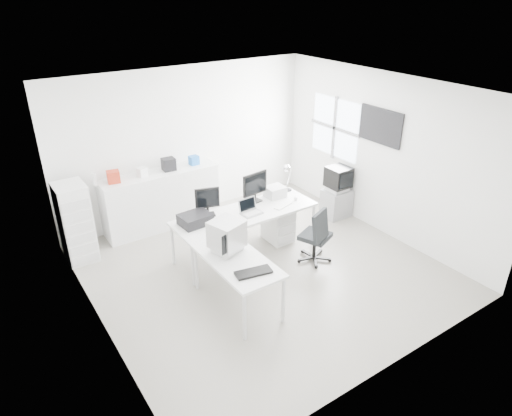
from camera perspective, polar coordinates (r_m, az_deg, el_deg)
floor at (r=7.28m, az=0.89°, el=-7.65°), size 5.00×5.00×0.01m
ceiling at (r=6.17m, az=1.07°, el=14.44°), size 5.00×5.00×0.01m
back_wall at (r=8.63m, az=-8.66°, el=8.02°), size 5.00×0.02×2.80m
left_wall at (r=5.70m, az=-20.14°, el=-3.39°), size 0.02×5.00×2.80m
right_wall at (r=8.20m, az=15.54°, el=6.35°), size 0.02×5.00×2.80m
window at (r=8.90m, az=9.82°, el=9.85°), size 0.02×1.20×1.10m
wall_picture at (r=8.09m, az=15.30°, el=9.85°), size 0.04×0.90×0.60m
main_desk at (r=7.52m, az=-1.28°, el=-3.09°), size 2.40×0.80×0.75m
side_desk at (r=6.36m, az=-2.34°, el=-9.25°), size 0.70×1.40×0.75m
drawer_pedestal at (r=7.95m, az=2.77°, el=-2.02°), size 0.40×0.50×0.60m
inkjet_printer at (r=7.02m, az=-7.60°, el=-1.39°), size 0.49×0.39×0.17m
lcd_monitor_small at (r=7.19m, az=-6.10°, el=0.81°), size 0.43×0.32×0.48m
lcd_monitor_large at (r=7.60m, az=-0.13°, el=2.57°), size 0.52×0.27×0.52m
laptop at (r=7.24m, az=-0.56°, el=0.09°), size 0.38×0.39×0.24m
white_keyboard at (r=7.57m, az=3.44°, el=0.33°), size 0.39×0.22×0.02m
white_mouse at (r=7.76m, az=4.99°, el=1.18°), size 0.07×0.07×0.07m
laser_printer at (r=7.85m, az=2.41°, el=2.05°), size 0.32×0.28×0.18m
desk_lamp at (r=8.05m, az=4.11°, el=3.78°), size 0.20×0.20×0.48m
crt_monitor at (r=6.20m, az=-3.67°, el=-3.47°), size 0.53×0.53×0.49m
black_keyboard at (r=5.86m, az=-0.32°, el=-8.04°), size 0.50×0.28×0.03m
office_chair at (r=7.32m, az=7.42°, el=-3.19°), size 0.74×0.74×0.98m
tv_cabinet at (r=8.89m, az=9.99°, el=0.61°), size 0.50×0.41×0.54m
crt_tv at (r=8.69m, az=10.25°, el=3.56°), size 0.50×0.48×0.45m
sideboard at (r=8.47m, az=-11.73°, el=1.05°), size 2.12×0.53×1.06m
clutter_box_a at (r=7.99m, az=-17.40°, el=3.74°), size 0.23×0.21×0.20m
clutter_box_b at (r=8.14m, az=-14.05°, el=4.39°), size 0.18×0.17×0.15m
clutter_box_c at (r=8.29m, az=-10.87°, el=5.39°), size 0.23×0.21×0.22m
clutter_box_d at (r=8.50m, az=-7.77°, el=5.94°), size 0.17×0.15×0.16m
clutter_bottle at (r=7.96m, az=-19.53°, el=3.39°), size 0.07×0.07×0.22m
filing_cabinet at (r=7.77m, az=-21.63°, el=-1.73°), size 0.46×0.55×1.31m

